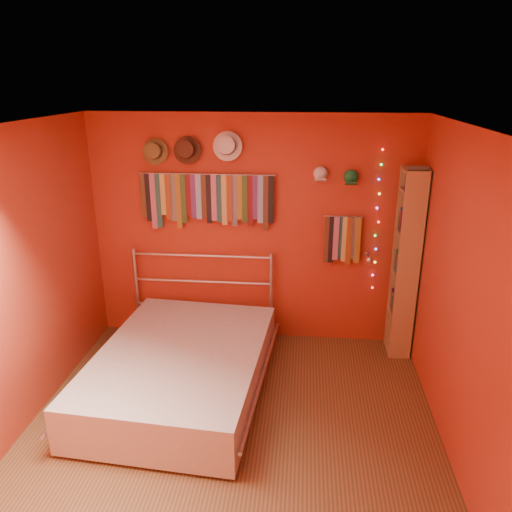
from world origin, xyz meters
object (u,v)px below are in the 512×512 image
(tie_rack, at_px, (206,198))
(bed, at_px, (181,369))
(bookshelf, at_px, (410,264))
(reading_lamp, at_px, (369,259))

(tie_rack, height_order, bed, tie_rack)
(tie_rack, bearing_deg, bookshelf, -4.15)
(tie_rack, distance_m, bookshelf, 2.23)
(reading_lamp, height_order, bookshelf, bookshelf)
(tie_rack, distance_m, reading_lamp, 1.81)
(reading_lamp, relative_size, bookshelf, 0.15)
(tie_rack, xyz_separation_m, reading_lamp, (1.72, -0.17, -0.56))
(bookshelf, relative_size, bed, 0.91)
(reading_lamp, bearing_deg, bookshelf, 2.12)
(reading_lamp, bearing_deg, bed, -151.92)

